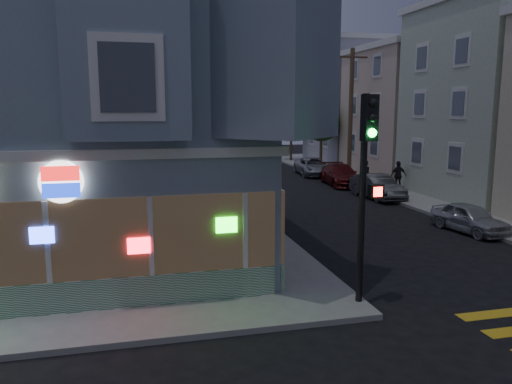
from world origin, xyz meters
name	(u,v)px	position (x,y,z in m)	size (l,w,h in m)	color
ground	(290,378)	(0.00, 0.00, 0.00)	(120.00, 120.00, 0.00)	black
sidewalk_ne	(492,177)	(23.00, 23.00, 0.07)	(24.00, 42.00, 0.15)	gray
corner_building	(36,88)	(-6.00, 10.98, 5.82)	(14.60, 14.60, 11.40)	slate
row_house_c	(438,115)	(19.50, 25.00, 4.65)	(12.00, 8.60, 9.00)	beige
row_house_d	(381,105)	(19.50, 34.00, 5.40)	(12.00, 8.60, 10.50)	#A39EAE
utility_pole	(351,113)	(12.00, 24.00, 4.80)	(2.20, 0.30, 9.00)	#4C3826
street_tree_near	(322,123)	(12.20, 30.00, 3.94)	(3.00, 3.00, 5.30)	#4C3826
street_tree_far	(291,121)	(12.20, 38.00, 3.94)	(3.00, 3.00, 5.30)	#4C3826
pedestrian_a	(365,173)	(11.83, 21.16, 0.96)	(0.79, 0.61, 1.62)	black
pedestrian_b	(398,175)	(13.00, 18.98, 1.04)	(1.04, 0.43, 1.77)	black
parked_car_a	(469,218)	(10.70, 9.13, 0.61)	(1.43, 3.56, 1.21)	#B0B4B8
parked_car_b	(377,187)	(10.70, 17.23, 0.69)	(1.46, 4.19, 1.38)	#3A3C40
parked_car_c	(341,175)	(10.70, 22.43, 0.69)	(1.94, 4.77, 1.38)	#5B1415
parked_car_d	(314,167)	(10.70, 27.63, 0.68)	(2.25, 4.89, 1.36)	#A0A5AB
traffic_signal	(367,164)	(2.82, 2.81, 3.73)	(0.62, 0.59, 5.29)	black
fire_hydrant	(484,219)	(11.30, 9.02, 0.56)	(0.45, 0.26, 0.77)	silver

